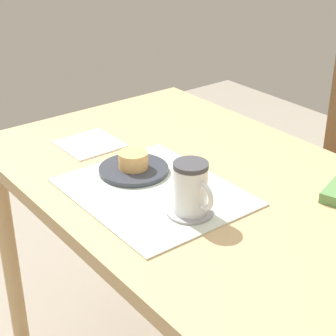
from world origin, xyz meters
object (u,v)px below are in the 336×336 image
object	(u,v)px
dining_table	(200,210)
pastry_plate	(134,170)
coffee_mug	(191,188)
pastry	(133,160)

from	to	relation	value
dining_table	pastry_plate	distance (m)	0.19
pastry_plate	coffee_mug	xyz separation A→B (m)	(0.23, -0.01, 0.05)
coffee_mug	dining_table	bearing A→B (deg)	132.44
pastry	coffee_mug	distance (m)	0.23
pastry_plate	dining_table	bearing A→B (deg)	44.59
pastry_plate	pastry	distance (m)	0.03
dining_table	pastry	bearing A→B (deg)	-135.41
dining_table	pastry	xyz separation A→B (m)	(-0.11, -0.11, 0.13)
dining_table	coffee_mug	world-z (taller)	coffee_mug
dining_table	coffee_mug	distance (m)	0.23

